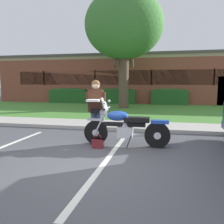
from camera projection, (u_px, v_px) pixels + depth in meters
ground_plane at (99, 163)px, 4.50m from camera, size 140.00×140.00×0.00m
curb_strip at (123, 129)px, 7.58m from camera, size 60.00×0.20×0.12m
concrete_walk at (127, 125)px, 8.41m from camera, size 60.00×1.50×0.08m
grass_lawn at (138, 110)px, 13.02m from camera, size 60.00×8.00×0.06m
stall_stripe_1 at (107, 160)px, 4.68m from camera, size 0.27×4.40×0.01m
motorcycle at (129, 127)px, 5.70m from camera, size 2.24×0.82×1.26m
rider_person at (96, 106)px, 5.85m from camera, size 0.53×0.60×1.70m
handbag at (98, 142)px, 5.53m from camera, size 0.28×0.13×0.36m
shade_tree at (124, 26)px, 13.42m from camera, size 4.76×4.76×7.14m
hedge_left at (69, 95)px, 17.95m from camera, size 3.10×0.90×1.24m
hedge_center_left at (117, 96)px, 17.16m from camera, size 2.96×0.90×1.24m
hedge_center_right at (169, 96)px, 16.37m from camera, size 2.63×0.90×1.24m
brick_building at (153, 80)px, 22.17m from camera, size 25.92×11.94×3.93m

